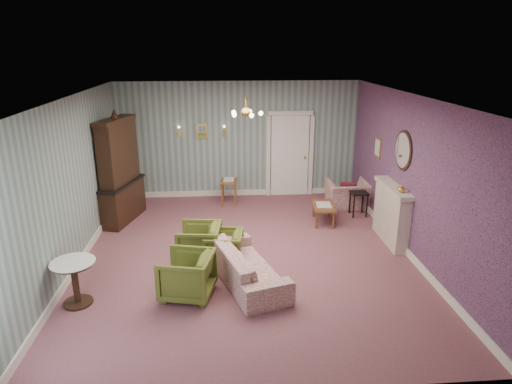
{
  "coord_description": "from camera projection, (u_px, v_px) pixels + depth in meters",
  "views": [
    {
      "loc": [
        -0.42,
        -7.55,
        3.74
      ],
      "look_at": [
        0.2,
        0.4,
        1.1
      ],
      "focal_mm": 31.42,
      "sensor_mm": 36.0,
      "label": 1
    }
  ],
  "objects": [
    {
      "name": "floor",
      "position": [
        247.0,
        255.0,
        8.35
      ],
      "size": [
        7.0,
        7.0,
        0.0
      ],
      "primitive_type": "plane",
      "color": "#814B55",
      "rests_on": "ground"
    },
    {
      "name": "door",
      "position": [
        290.0,
        154.0,
        11.38
      ],
      "size": [
        1.12,
        0.12,
        2.16
      ],
      "primitive_type": null,
      "color": "white",
      "rests_on": "floor"
    },
    {
      "name": "oval_mirror",
      "position": [
        403.0,
        150.0,
        8.37
      ],
      "size": [
        0.04,
        0.76,
        0.84
      ],
      "primitive_type": null,
      "color": "white",
      "rests_on": "wall_right"
    },
    {
      "name": "wall_right",
      "position": [
        411.0,
        177.0,
        8.12
      ],
      "size": [
        0.0,
        7.0,
        7.0
      ],
      "primitive_type": "plane",
      "rotation": [
        1.57,
        0.0,
        -1.57
      ],
      "color": "slate",
      "rests_on": "ground"
    },
    {
      "name": "wingback_chair",
      "position": [
        349.0,
        190.0,
        10.65
      ],
      "size": [
        1.01,
        0.67,
        0.87
      ],
      "primitive_type": "imported",
      "rotation": [
        0.0,
        0.0,
        3.12
      ],
      "color": "#913A4E",
      "rests_on": "floor"
    },
    {
      "name": "gilt_mirror_back",
      "position": [
        202.0,
        131.0,
        11.03
      ],
      "size": [
        0.28,
        0.06,
        0.36
      ],
      "primitive_type": null,
      "color": "gold",
      "rests_on": "wall_back"
    },
    {
      "name": "sconce_right",
      "position": [
        224.0,
        131.0,
        11.05
      ],
      "size": [
        0.16,
        0.12,
        0.3
      ],
      "primitive_type": null,
      "color": "gold",
      "rests_on": "wall_back"
    },
    {
      "name": "nesting_table",
      "position": [
        229.0,
        191.0,
        10.9
      ],
      "size": [
        0.44,
        0.54,
        0.67
      ],
      "primitive_type": null,
      "rotation": [
        0.0,
        0.0,
        -0.08
      ],
      "color": "brown",
      "rests_on": "floor"
    },
    {
      "name": "burgundy_cushion",
      "position": [
        348.0,
        190.0,
        10.49
      ],
      "size": [
        0.41,
        0.28,
        0.39
      ],
      "primitive_type": "cube",
      "rotation": [
        0.17,
        0.0,
        -0.35
      ],
      "color": "maroon",
      "rests_on": "wingback_chair"
    },
    {
      "name": "wall_front",
      "position": [
        266.0,
        279.0,
        4.58
      ],
      "size": [
        6.0,
        0.0,
        6.0
      ],
      "primitive_type": "plane",
      "rotation": [
        -1.57,
        0.0,
        0.0
      ],
      "color": "slate",
      "rests_on": "ground"
    },
    {
      "name": "sconce_left",
      "position": [
        179.0,
        132.0,
        10.97
      ],
      "size": [
        0.16,
        0.12,
        0.3
      ],
      "primitive_type": null,
      "color": "gold",
      "rests_on": "wall_back"
    },
    {
      "name": "wall_left",
      "position": [
        72.0,
        185.0,
        7.67
      ],
      "size": [
        0.0,
        7.0,
        7.0
      ],
      "primitive_type": "plane",
      "rotation": [
        1.57,
        0.0,
        1.57
      ],
      "color": "slate",
      "rests_on": "ground"
    },
    {
      "name": "fireplace",
      "position": [
        391.0,
        214.0,
        8.76
      ],
      "size": [
        0.3,
        1.4,
        1.16
      ],
      "primitive_type": null,
      "color": "beige",
      "rests_on": "floor"
    },
    {
      "name": "side_table_black",
      "position": [
        358.0,
        204.0,
        10.19
      ],
      "size": [
        0.39,
        0.39,
        0.57
      ],
      "primitive_type": null,
      "rotation": [
        0.0,
        0.0,
        0.02
      ],
      "color": "black",
      "rests_on": "floor"
    },
    {
      "name": "chandelier",
      "position": [
        246.0,
        114.0,
        7.53
      ],
      "size": [
        0.56,
        0.56,
        0.36
      ],
      "primitive_type": null,
      "color": "gold",
      "rests_on": "ceiling"
    },
    {
      "name": "olive_chair_a",
      "position": [
        187.0,
        273.0,
        6.88
      ],
      "size": [
        0.86,
        0.9,
        0.78
      ],
      "primitive_type": "imported",
      "rotation": [
        0.0,
        0.0,
        -1.8
      ],
      "color": "#555E20",
      "rests_on": "floor"
    },
    {
      "name": "mantel_vase",
      "position": [
        402.0,
        188.0,
        8.18
      ],
      "size": [
        0.15,
        0.15,
        0.15
      ],
      "primitive_type": "imported",
      "color": "gold",
      "rests_on": "fireplace"
    },
    {
      "name": "dresser",
      "position": [
        119.0,
        168.0,
        9.65
      ],
      "size": [
        0.86,
        1.53,
        2.41
      ],
      "primitive_type": null,
      "rotation": [
        0.0,
        0.0,
        -0.27
      ],
      "color": "black",
      "rests_on": "floor"
    },
    {
      "name": "coffee_table",
      "position": [
        323.0,
        214.0,
        9.81
      ],
      "size": [
        0.54,
        0.86,
        0.41
      ],
      "primitive_type": null,
      "rotation": [
        0.0,
        0.0,
        -0.11
      ],
      "color": "brown",
      "rests_on": "floor"
    },
    {
      "name": "wall_right_floral",
      "position": [
        411.0,
        177.0,
        8.12
      ],
      "size": [
        0.0,
        7.0,
        7.0
      ],
      "primitive_type": "plane",
      "rotation": [
        1.57,
        0.0,
        -1.57
      ],
      "color": "#A45278",
      "rests_on": "ground"
    },
    {
      "name": "olive_chair_b",
      "position": [
        224.0,
        246.0,
        7.93
      ],
      "size": [
        0.69,
        0.72,
        0.67
      ],
      "primitive_type": "imported",
      "rotation": [
        0.0,
        0.0,
        -1.71
      ],
      "color": "#555E20",
      "rests_on": "floor"
    },
    {
      "name": "wall_back",
      "position": [
        238.0,
        140.0,
        11.21
      ],
      "size": [
        6.0,
        0.0,
        6.0
      ],
      "primitive_type": "plane",
      "rotation": [
        1.57,
        0.0,
        0.0
      ],
      "color": "slate",
      "rests_on": "ground"
    },
    {
      "name": "olive_chair_c",
      "position": [
        199.0,
        241.0,
        8.03
      ],
      "size": [
        0.77,
        0.81,
        0.76
      ],
      "primitive_type": "imported",
      "rotation": [
        0.0,
        0.0,
        -1.68
      ],
      "color": "#555E20",
      "rests_on": "floor"
    },
    {
      "name": "sofa_chintz",
      "position": [
        247.0,
        259.0,
        7.32
      ],
      "size": [
        1.17,
        2.11,
        0.79
      ],
      "primitive_type": "imported",
      "rotation": [
        0.0,
        0.0,
        1.88
      ],
      "color": "#913A4E",
      "rests_on": "floor"
    },
    {
      "name": "pedestal_table",
      "position": [
        75.0,
        283.0,
        6.67
      ],
      "size": [
        0.84,
        0.84,
        0.71
      ],
      "primitive_type": null,
      "rotation": [
        0.0,
        0.0,
        0.36
      ],
      "color": "black",
      "rests_on": "floor"
    },
    {
      "name": "ceiling",
      "position": [
        246.0,
        97.0,
        7.44
      ],
      "size": [
        7.0,
        7.0,
        0.0
      ],
      "primitive_type": "plane",
      "rotation": [
        3.14,
        0.0,
        0.0
      ],
      "color": "white",
      "rests_on": "ground"
    },
    {
      "name": "framed_print",
      "position": [
        378.0,
        148.0,
        9.73
      ],
      "size": [
        0.04,
        0.34,
        0.42
      ],
      "primitive_type": null,
      "color": "gold",
      "rests_on": "wall_right"
    }
  ]
}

